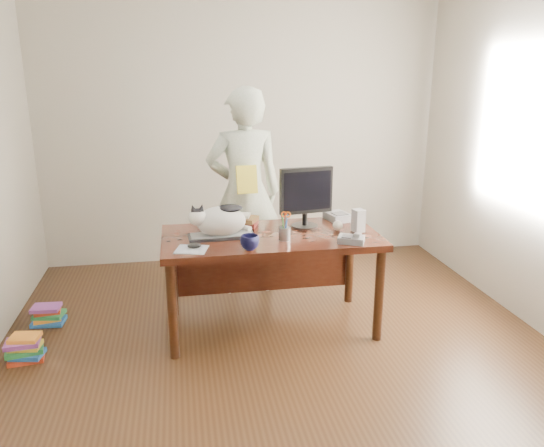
{
  "coord_description": "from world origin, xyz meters",
  "views": [
    {
      "loc": [
        -0.65,
        -3.09,
        1.94
      ],
      "look_at": [
        0.0,
        0.55,
        0.85
      ],
      "focal_mm": 35.0,
      "sensor_mm": 36.0,
      "label": 1
    }
  ],
  "objects_px": {
    "phone": "(352,239)",
    "baseball": "(338,226)",
    "calculator": "(337,216)",
    "coffee_mug": "(250,242)",
    "person": "(244,193)",
    "keyboard": "(221,236)",
    "book_pile_a": "(25,349)",
    "book_pile_b": "(48,315)",
    "desk": "(269,250)",
    "speaker": "(358,221)",
    "cat": "(219,220)",
    "pen_cup": "(285,232)",
    "monitor": "(306,194)",
    "mouse": "(194,246)",
    "book_stack": "(241,221)"
  },
  "relations": [
    {
      "from": "mouse",
      "to": "coffee_mug",
      "type": "height_order",
      "value": "coffee_mug"
    },
    {
      "from": "desk",
      "to": "book_pile_a",
      "type": "relative_size",
      "value": 5.92
    },
    {
      "from": "person",
      "to": "phone",
      "type": "bearing_deg",
      "value": 117.82
    },
    {
      "from": "phone",
      "to": "monitor",
      "type": "bearing_deg",
      "value": 145.59
    },
    {
      "from": "book_stack",
      "to": "book_pile_a",
      "type": "bearing_deg",
      "value": -140.11
    },
    {
      "from": "desk",
      "to": "baseball",
      "type": "xyz_separation_m",
      "value": [
        0.52,
        -0.07,
        0.19
      ]
    },
    {
      "from": "cat",
      "to": "pen_cup",
      "type": "height_order",
      "value": "cat"
    },
    {
      "from": "calculator",
      "to": "book_pile_a",
      "type": "relative_size",
      "value": 0.91
    },
    {
      "from": "coffee_mug",
      "to": "book_pile_a",
      "type": "relative_size",
      "value": 0.47
    },
    {
      "from": "book_pile_b",
      "to": "keyboard",
      "type": "bearing_deg",
      "value": -14.75
    },
    {
      "from": "pen_cup",
      "to": "coffee_mug",
      "type": "height_order",
      "value": "pen_cup"
    },
    {
      "from": "speaker",
      "to": "calculator",
      "type": "height_order",
      "value": "speaker"
    },
    {
      "from": "monitor",
      "to": "coffee_mug",
      "type": "xyz_separation_m",
      "value": [
        -0.49,
        -0.44,
        -0.22
      ]
    },
    {
      "from": "monitor",
      "to": "calculator",
      "type": "height_order",
      "value": "monitor"
    },
    {
      "from": "book_pile_a",
      "to": "cat",
      "type": "bearing_deg",
      "value": 7.94
    },
    {
      "from": "keyboard",
      "to": "cat",
      "type": "distance_m",
      "value": 0.12
    },
    {
      "from": "cat",
      "to": "pen_cup",
      "type": "relative_size",
      "value": 2.2
    },
    {
      "from": "phone",
      "to": "baseball",
      "type": "distance_m",
      "value": 0.29
    },
    {
      "from": "coffee_mug",
      "to": "baseball",
      "type": "height_order",
      "value": "coffee_mug"
    },
    {
      "from": "desk",
      "to": "coffee_mug",
      "type": "distance_m",
      "value": 0.48
    },
    {
      "from": "desk",
      "to": "book_pile_a",
      "type": "xyz_separation_m",
      "value": [
        -1.75,
        -0.28,
        -0.51
      ]
    },
    {
      "from": "keyboard",
      "to": "phone",
      "type": "bearing_deg",
      "value": -20.06
    },
    {
      "from": "pen_cup",
      "to": "speaker",
      "type": "bearing_deg",
      "value": 9.85
    },
    {
      "from": "desk",
      "to": "pen_cup",
      "type": "height_order",
      "value": "pen_cup"
    },
    {
      "from": "desk",
      "to": "monitor",
      "type": "relative_size",
      "value": 3.39
    },
    {
      "from": "mouse",
      "to": "book_stack",
      "type": "relative_size",
      "value": 0.37
    },
    {
      "from": "desk",
      "to": "book_pile_b",
      "type": "bearing_deg",
      "value": 171.03
    },
    {
      "from": "phone",
      "to": "baseball",
      "type": "relative_size",
      "value": 2.79
    },
    {
      "from": "cat",
      "to": "coffee_mug",
      "type": "height_order",
      "value": "cat"
    },
    {
      "from": "keyboard",
      "to": "cat",
      "type": "bearing_deg",
      "value": -171.64
    },
    {
      "from": "mouse",
      "to": "desk",
      "type": "bearing_deg",
      "value": 42.35
    },
    {
      "from": "keyboard",
      "to": "coffee_mug",
      "type": "height_order",
      "value": "coffee_mug"
    },
    {
      "from": "book_pile_b",
      "to": "book_pile_a",
      "type": "bearing_deg",
      "value": -93.13
    },
    {
      "from": "monitor",
      "to": "speaker",
      "type": "bearing_deg",
      "value": -33.2
    },
    {
      "from": "coffee_mug",
      "to": "person",
      "type": "distance_m",
      "value": 1.07
    },
    {
      "from": "coffee_mug",
      "to": "phone",
      "type": "relative_size",
      "value": 0.59
    },
    {
      "from": "calculator",
      "to": "book_pile_a",
      "type": "xyz_separation_m",
      "value": [
        -2.35,
        -0.49,
        -0.69
      ]
    },
    {
      "from": "book_pile_a",
      "to": "book_pile_b",
      "type": "distance_m",
      "value": 0.55
    },
    {
      "from": "pen_cup",
      "to": "mouse",
      "type": "bearing_deg",
      "value": -172.52
    },
    {
      "from": "coffee_mug",
      "to": "speaker",
      "type": "xyz_separation_m",
      "value": [
        0.86,
        0.27,
        0.03
      ]
    },
    {
      "from": "person",
      "to": "book_pile_b",
      "type": "bearing_deg",
      "value": 10.79
    },
    {
      "from": "monitor",
      "to": "baseball",
      "type": "relative_size",
      "value": 6.03
    },
    {
      "from": "desk",
      "to": "calculator",
      "type": "bearing_deg",
      "value": 19.41
    },
    {
      "from": "monitor",
      "to": "pen_cup",
      "type": "xyz_separation_m",
      "value": [
        -0.22,
        -0.27,
        -0.21
      ]
    },
    {
      "from": "coffee_mug",
      "to": "book_pile_a",
      "type": "height_order",
      "value": "coffee_mug"
    },
    {
      "from": "pen_cup",
      "to": "calculator",
      "type": "bearing_deg",
      "value": 39.32
    },
    {
      "from": "phone",
      "to": "calculator",
      "type": "height_order",
      "value": "phone"
    },
    {
      "from": "book_pile_b",
      "to": "mouse",
      "type": "bearing_deg",
      "value": -26.57
    },
    {
      "from": "cat",
      "to": "calculator",
      "type": "distance_m",
      "value": 1.03
    },
    {
      "from": "desk",
      "to": "monitor",
      "type": "height_order",
      "value": "monitor"
    }
  ]
}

